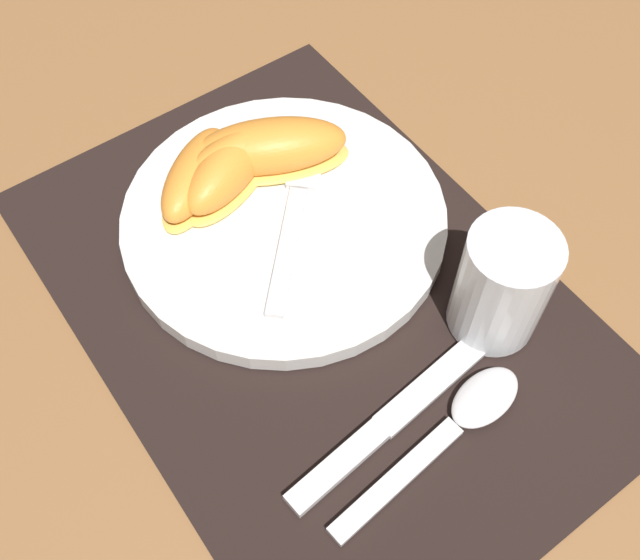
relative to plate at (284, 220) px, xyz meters
The scene contains 11 objects.
ground_plane 0.07m from the plate, 15.21° to the right, with size 3.00×3.00×0.00m, color olive.
placemat 0.07m from the plate, 15.21° to the right, with size 0.48×0.33×0.00m.
plate is the anchor object (origin of this frame).
juice_glass 0.18m from the plate, 25.18° to the left, with size 0.06×0.06×0.09m.
knife 0.18m from the plate, ahead, with size 0.04×0.20×0.01m.
spoon 0.21m from the plate, ahead, with size 0.04×0.17×0.01m.
fork 0.02m from the plate, 105.10° to the left, with size 0.15×0.15×0.00m.
citrus_wedge_0 0.06m from the plate, 156.30° to the left, with size 0.10×0.14×0.04m.
citrus_wedge_1 0.06m from the plate, behind, with size 0.04×0.11×0.04m.
citrus_wedge_2 0.06m from the plate, 162.31° to the right, with size 0.08×0.11×0.04m.
citrus_wedge_3 0.08m from the plate, 146.43° to the right, with size 0.09×0.11×0.03m.
Camera 1 is at (0.24, -0.17, 0.49)m, focal length 42.00 mm.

